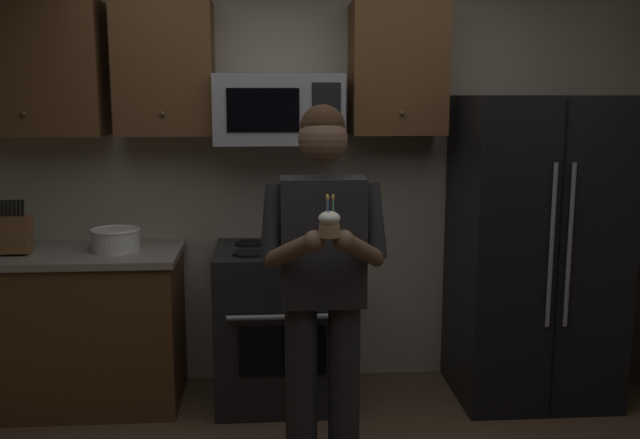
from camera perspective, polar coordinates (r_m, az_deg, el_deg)
wall_back at (r=4.48m, az=-1.40°, el=3.50°), size 4.40×0.10×2.60m
oven_range at (r=4.27m, az=-3.12°, el=-8.37°), size 0.76×0.70×0.93m
microwave at (r=4.17m, az=-3.32°, el=8.80°), size 0.74×0.41×0.40m
refrigerator at (r=4.40m, az=16.76°, el=-2.31°), size 0.90×0.75×1.80m
cabinet_row_upper at (r=4.26m, az=-11.29°, el=11.75°), size 2.78×0.36×0.76m
counter_left at (r=4.46m, az=-20.25°, el=-8.17°), size 1.44×0.66×0.92m
knife_block at (r=4.33m, az=-23.21°, el=-1.04°), size 0.16×0.15×0.32m
bowl_large_white at (r=4.24m, az=-16.06°, el=-1.52°), size 0.28×0.28×0.13m
person at (r=3.23m, az=0.24°, el=-4.48°), size 0.60×0.48×1.76m
cupcake at (r=2.85m, az=0.76°, el=-0.32°), size 0.09×0.09×0.17m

